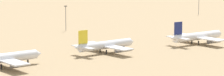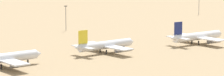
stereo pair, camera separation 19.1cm
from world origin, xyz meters
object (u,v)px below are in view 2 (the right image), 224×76
(parked_jet_red_2, at_px, (1,58))
(light_pole_mid, at_px, (66,16))
(parked_jet_yellow_3, at_px, (105,45))
(parked_jet_navy_4, at_px, (197,36))
(light_pole_east, at_px, (199,3))

(parked_jet_red_2, xyz_separation_m, light_pole_mid, (79.13, 86.60, 4.89))
(parked_jet_yellow_3, distance_m, parked_jet_navy_4, 54.86)
(parked_jet_navy_4, distance_m, light_pole_east, 154.24)
(parked_jet_red_2, bearing_deg, parked_jet_yellow_3, 2.12)
(parked_jet_navy_4, height_order, light_pole_east, light_pole_east)
(parked_jet_red_2, bearing_deg, parked_jet_navy_4, -2.84)
(parked_jet_red_2, relative_size, parked_jet_yellow_3, 1.03)
(parked_jet_yellow_3, xyz_separation_m, light_pole_east, (160.98, 107.83, 5.24))
(light_pole_east, bearing_deg, parked_jet_red_2, -152.23)
(light_pole_mid, xyz_separation_m, light_pole_east, (136.20, 26.80, 0.22))
(light_pole_east, bearing_deg, light_pole_mid, -168.87)
(light_pole_mid, bearing_deg, parked_jet_navy_4, -70.57)
(light_pole_mid, bearing_deg, parked_jet_yellow_3, -107.01)
(parked_jet_navy_4, relative_size, light_pole_mid, 2.47)
(light_pole_mid, relative_size, light_pole_east, 0.97)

